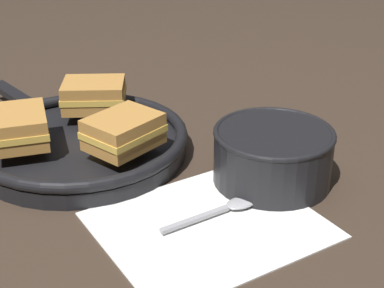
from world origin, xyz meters
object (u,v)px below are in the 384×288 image
object	(u,v)px
skillet	(81,142)
soup_bowl	(273,153)
spoon	(229,207)
sandwich_far_left	(19,127)
sandwich_near_left	(123,132)
sandwich_near_right	(94,95)

from	to	relation	value
skillet	soup_bowl	bearing A→B (deg)	-51.96
skillet	spoon	bearing A→B (deg)	-72.36
skillet	sandwich_far_left	world-z (taller)	sandwich_far_left
soup_bowl	sandwich_far_left	bearing A→B (deg)	137.24
spoon	sandwich_near_left	size ratio (longest dim) A/B	1.25
sandwich_near_left	skillet	bearing A→B (deg)	108.01
skillet	sandwich_near_right	xyz separation A→B (m)	(0.06, 0.06, 0.04)
spoon	sandwich_far_left	bearing A→B (deg)	124.80
sandwich_far_left	sandwich_near_right	bearing A→B (deg)	18.33
spoon	sandwich_near_left	xyz separation A→B (m)	(-0.05, 0.17, 0.06)
spoon	sandwich_near_left	distance (m)	0.19
sandwich_near_right	sandwich_far_left	world-z (taller)	same
spoon	sandwich_far_left	xyz separation A→B (m)	(-0.17, 0.28, 0.06)
spoon	sandwich_near_right	size ratio (longest dim) A/B	1.14
skillet	sandwich_near_left	xyz separation A→B (m)	(0.03, -0.09, 0.04)
soup_bowl	sandwich_near_left	xyz separation A→B (m)	(-0.15, 0.15, 0.02)
sandwich_near_right	sandwich_far_left	bearing A→B (deg)	-161.67
spoon	skillet	distance (m)	0.27
sandwich_near_left	sandwich_far_left	bearing A→B (deg)	138.33
sandwich_near_left	soup_bowl	bearing A→B (deg)	-43.55
sandwich_far_left	skillet	bearing A→B (deg)	-10.31
soup_bowl	skillet	bearing A→B (deg)	128.04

